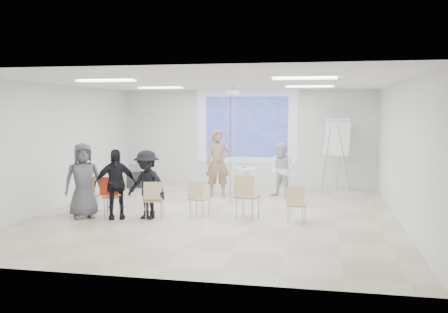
% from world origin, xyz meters
% --- Properties ---
extents(floor, '(8.00, 9.00, 0.10)m').
position_xyz_m(floor, '(0.00, 0.00, -0.05)').
color(floor, beige).
rests_on(floor, ground).
extents(ceiling, '(8.00, 9.00, 0.10)m').
position_xyz_m(ceiling, '(0.00, 0.00, 3.05)').
color(ceiling, white).
rests_on(ceiling, wall_back).
extents(wall_back, '(8.00, 0.10, 3.00)m').
position_xyz_m(wall_back, '(0.00, 4.55, 1.50)').
color(wall_back, silver).
rests_on(wall_back, floor).
extents(wall_left, '(0.10, 9.00, 3.00)m').
position_xyz_m(wall_left, '(-4.05, 0.00, 1.50)').
color(wall_left, silver).
rests_on(wall_left, floor).
extents(wall_right, '(0.10, 9.00, 3.00)m').
position_xyz_m(wall_right, '(4.05, 0.00, 1.50)').
color(wall_right, silver).
rests_on(wall_right, floor).
extents(projection_halo, '(3.20, 0.01, 2.30)m').
position_xyz_m(projection_halo, '(0.00, 4.49, 1.85)').
color(projection_halo, silver).
rests_on(projection_halo, wall_back).
extents(projection_image, '(2.60, 0.01, 1.90)m').
position_xyz_m(projection_image, '(0.00, 4.47, 1.85)').
color(projection_image, '#2E3D9E').
rests_on(projection_image, wall_back).
extents(pedestal_table, '(0.78, 0.78, 0.80)m').
position_xyz_m(pedestal_table, '(0.32, 2.46, 0.45)').
color(pedestal_table, white).
rests_on(pedestal_table, floor).
extents(player_left, '(0.88, 0.71, 2.09)m').
position_xyz_m(player_left, '(-0.47, 2.30, 1.04)').
color(player_left, '#A07962').
rests_on(player_left, floor).
extents(player_right, '(1.01, 0.94, 1.65)m').
position_xyz_m(player_right, '(1.28, 2.48, 0.83)').
color(player_right, white).
rests_on(player_right, floor).
extents(controller_left, '(0.07, 0.11, 0.04)m').
position_xyz_m(controller_left, '(-0.29, 2.55, 1.38)').
color(controller_left, white).
rests_on(controller_left, player_left).
extents(controller_right, '(0.09, 0.12, 0.04)m').
position_xyz_m(controller_right, '(1.10, 2.73, 1.12)').
color(controller_right, white).
rests_on(controller_right, player_right).
extents(chair_far_left, '(0.56, 0.57, 0.88)m').
position_xyz_m(chair_far_left, '(-2.82, -0.47, 0.52)').
color(chair_far_left, tan).
rests_on(chair_far_left, floor).
extents(chair_left_mid, '(0.51, 0.53, 0.92)m').
position_xyz_m(chair_left_mid, '(-2.20, -0.82, 0.54)').
color(chair_left_mid, tan).
rests_on(chair_left_mid, floor).
extents(chair_left_inner, '(0.46, 0.48, 0.85)m').
position_xyz_m(chair_left_inner, '(-1.22, -0.89, 0.50)').
color(chair_left_inner, tan).
rests_on(chair_left_inner, floor).
extents(chair_center, '(0.46, 0.48, 0.82)m').
position_xyz_m(chair_center, '(-0.34, -0.47, 0.48)').
color(chair_center, tan).
rests_on(chair_center, floor).
extents(chair_right_inner, '(0.57, 0.59, 0.99)m').
position_xyz_m(chair_right_inner, '(0.74, -0.47, 0.58)').
color(chair_right_inner, tan).
rests_on(chair_right_inner, floor).
extents(chair_right_far, '(0.43, 0.45, 0.80)m').
position_xyz_m(chair_right_far, '(1.83, -0.71, 0.47)').
color(chair_right_far, tan).
rests_on(chair_right_far, floor).
extents(red_jacket, '(0.42, 0.17, 0.39)m').
position_xyz_m(red_jacket, '(-2.22, -0.96, 0.72)').
color(red_jacket, '#A12913').
rests_on(red_jacket, chair_left_mid).
extents(laptop, '(0.34, 0.27, 0.02)m').
position_xyz_m(laptop, '(-1.23, -0.80, 0.45)').
color(laptop, black).
rests_on(laptop, chair_left_inner).
extents(audience_left, '(1.19, 1.01, 1.76)m').
position_xyz_m(audience_left, '(-2.08, -0.93, 0.88)').
color(audience_left, black).
rests_on(audience_left, floor).
extents(audience_mid, '(1.24, 0.92, 1.71)m').
position_xyz_m(audience_mid, '(-1.40, -0.81, 0.85)').
color(audience_mid, black).
rests_on(audience_mid, floor).
extents(audience_outer, '(1.09, 1.00, 1.86)m').
position_xyz_m(audience_outer, '(-2.81, -0.98, 0.93)').
color(audience_outer, '#55565A').
rests_on(audience_outer, floor).
extents(flipchart_easel, '(0.85, 0.68, 2.12)m').
position_xyz_m(flipchart_easel, '(2.78, 3.84, 1.56)').
color(flipchart_easel, gray).
rests_on(flipchart_easel, floor).
extents(av_cart, '(0.56, 0.51, 0.70)m').
position_xyz_m(av_cart, '(-3.32, 3.35, 0.32)').
color(av_cart, black).
rests_on(av_cart, floor).
extents(ceiling_projector, '(0.30, 0.25, 3.00)m').
position_xyz_m(ceiling_projector, '(0.10, 1.49, 2.69)').
color(ceiling_projector, white).
rests_on(ceiling_projector, ceiling).
extents(fluor_panel_nw, '(1.20, 0.30, 0.02)m').
position_xyz_m(fluor_panel_nw, '(-2.00, 2.00, 2.97)').
color(fluor_panel_nw, white).
rests_on(fluor_panel_nw, ceiling).
extents(fluor_panel_ne, '(1.20, 0.30, 0.02)m').
position_xyz_m(fluor_panel_ne, '(2.00, 2.00, 2.97)').
color(fluor_panel_ne, white).
rests_on(fluor_panel_ne, ceiling).
extents(fluor_panel_sw, '(1.20, 0.30, 0.02)m').
position_xyz_m(fluor_panel_sw, '(-2.00, -1.50, 2.97)').
color(fluor_panel_sw, white).
rests_on(fluor_panel_sw, ceiling).
extents(fluor_panel_se, '(1.20, 0.30, 0.02)m').
position_xyz_m(fluor_panel_se, '(2.00, -1.50, 2.97)').
color(fluor_panel_se, white).
rests_on(fluor_panel_se, ceiling).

